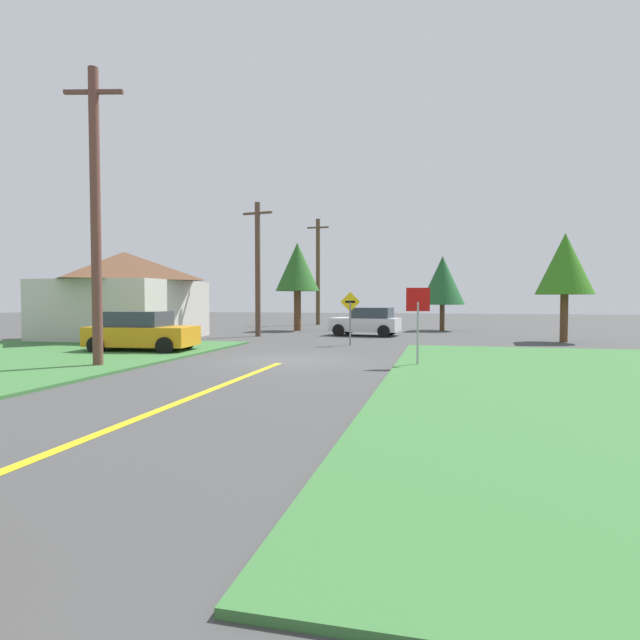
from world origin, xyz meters
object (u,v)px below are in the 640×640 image
Objects in this scene: utility_pole_mid at (258,268)px; utility_pole_far at (318,271)px; direction_sign at (350,312)px; barn at (124,295)px; utility_pole_near at (96,215)px; oak_tree_left at (297,268)px; oak_tree_right at (565,264)px; stop_sign at (418,311)px; pine_tree_center at (442,281)px; car_approaching_junction at (367,322)px; parked_car_near_building at (141,332)px.

utility_pole_far is (0.18, 13.65, 0.53)m from utility_pole_mid.
utility_pole_mid is 3.09× the size of direction_sign.
direction_sign is at bearing -4.94° from barn.
utility_pole_near is 1.21× the size of utility_pole_mid.
oak_tree_right is (15.19, -5.82, -0.39)m from oak_tree_left.
utility_pole_far is at bearing 93.85° from oak_tree_left.
barn is (-15.68, 7.94, 0.58)m from stop_sign.
stop_sign is 0.42× the size of oak_tree_left.
stop_sign is at bearing -120.62° from oak_tree_right.
barn is (-6.46, -16.94, -2.10)m from utility_pole_far.
utility_pole_near reaches higher than pine_tree_center.
car_approaching_junction is at bearing 18.26° from utility_pole_mid.
oak_tree_left reaches higher than car_approaching_junction.
car_approaching_junction is at bearing 68.58° from utility_pole_near.
parked_car_near_building is at bearing 63.09° from car_approaching_junction.
utility_pole_far reaches higher than parked_car_near_building.
barn reaches higher than car_approaching_junction.
parked_car_near_building is 6.03m from utility_pole_near.
utility_pole_far is at bearing 89.25° from utility_pole_mid.
barn is at bearing -128.22° from oak_tree_left.
utility_pole_mid is (1.52, 9.21, 3.06)m from parked_car_near_building.
barn is (-6.08, 10.36, -2.36)m from utility_pole_near.
utility_pole_near is at bearing -90.84° from utility_pole_mid.
direction_sign is at bearing 97.93° from car_approaching_junction.
utility_pole_far is at bearing 108.05° from direction_sign.
utility_pole_far is 3.54× the size of direction_sign.
oak_tree_left is at bearing 87.26° from utility_pole_near.
stop_sign reaches higher than parked_car_near_building.
barn is (-4.76, 5.92, 1.49)m from parked_car_near_building.
barn is (-12.33, 1.06, 0.79)m from direction_sign.
stop_sign is 14.80m from utility_pole_mid.
car_approaching_junction is 0.82× the size of pine_tree_center.
direction_sign reaches higher than car_approaching_junction.
stop_sign is 26.66m from utility_pole_far.
car_approaching_junction is 0.76× the size of oak_tree_right.
pine_tree_center is (4.05, 12.10, 1.82)m from direction_sign.
barn is at bearing -172.12° from oak_tree_right.
oak_tree_right is (15.91, -0.22, -0.08)m from utility_pole_mid.
direction_sign is (6.25, 9.30, -3.15)m from utility_pole_near.
utility_pole_far is (-5.74, 11.70, 3.60)m from car_approaching_junction.
direction_sign is at bearing 56.10° from utility_pole_near.
barn is at bearing -152.35° from utility_pole_mid.
direction_sign is (5.87, -18.01, -2.89)m from utility_pole_far.
oak_tree_right is at bearing -20.96° from oak_tree_left.
car_approaching_junction is at bearing -63.85° from utility_pole_far.
utility_pole_near is at bearing -59.61° from barn.
utility_pole_near reaches higher than car_approaching_junction.
oak_tree_left is at bearing 76.45° from parked_car_near_building.
utility_pole_mid is at bearing 89.16° from utility_pole_near.
oak_tree_left is at bearing -167.10° from pine_tree_center.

